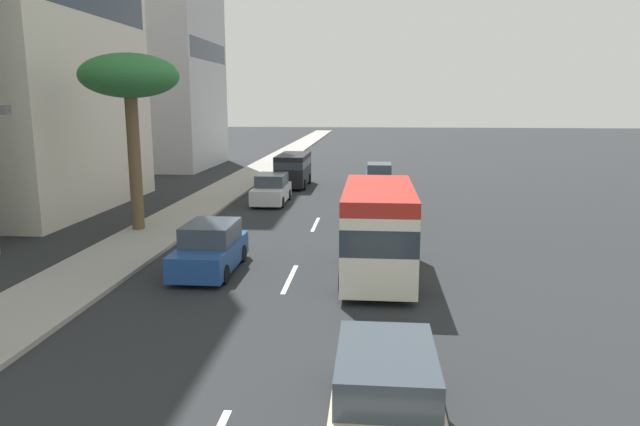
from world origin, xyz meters
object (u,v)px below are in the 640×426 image
object	(u,v)px
van_sixth	(293,168)
car_third	(210,249)
minibus_fourth	(378,228)
palm_tree	(130,80)
car_lead	(379,176)
car_second	(380,206)
car_fifth	(272,190)
car_seventh	(385,391)

from	to	relation	value
van_sixth	car_third	bearing A→B (deg)	-0.32
minibus_fourth	palm_tree	distance (m)	13.44
van_sixth	palm_tree	bearing A→B (deg)	-19.14
car_lead	car_second	distance (m)	11.26
car_third	palm_tree	distance (m)	9.78
van_sixth	car_second	bearing A→B (deg)	27.42
van_sixth	car_lead	bearing A→B (deg)	87.70
car_fifth	van_sixth	xyz separation A→B (m)	(6.91, -0.35, 0.50)
van_sixth	palm_tree	world-z (taller)	palm_tree
palm_tree	car_second	bearing A→B (deg)	-73.18
minibus_fourth	van_sixth	bearing A→B (deg)	15.49
car_third	palm_tree	size ratio (longest dim) A/B	0.54
car_third	car_seventh	bearing A→B (deg)	31.92
van_sixth	car_seventh	xyz separation A→B (m)	(-30.22, -5.83, -0.53)
car_second	palm_tree	bearing A→B (deg)	106.82
car_second	minibus_fourth	bearing A→B (deg)	178.75
car_third	car_fifth	bearing A→B (deg)	-179.03
car_fifth	palm_tree	bearing A→B (deg)	-31.17
car_second	van_sixth	bearing A→B (deg)	27.42
car_second	minibus_fourth	world-z (taller)	minibus_fourth
car_lead	palm_tree	bearing A→B (deg)	142.64
van_sixth	car_seventh	distance (m)	30.79
van_sixth	car_fifth	bearing A→B (deg)	-2.88
palm_tree	van_sixth	bearing A→B (deg)	-19.14
car_fifth	car_seventh	size ratio (longest dim) A/B	0.90
car_lead	minibus_fourth	size ratio (longest dim) A/B	0.68
car_second	palm_tree	distance (m)	13.10
car_fifth	van_sixth	distance (m)	6.94
car_third	minibus_fourth	distance (m)	5.95
car_lead	minibus_fourth	distance (m)	20.57
car_seventh	palm_tree	xyz separation A→B (m)	(15.36, 10.99, 6.05)
minibus_fourth	van_sixth	size ratio (longest dim) A/B	1.21
minibus_fourth	car_seventh	size ratio (longest dim) A/B	1.32
car_lead	van_sixth	distance (m)	6.03
car_third	car_fifth	xyz separation A→B (m)	(13.77, 0.23, 0.00)
car_seventh	car_fifth	bearing A→B (deg)	14.84
car_second	car_fifth	xyz separation A→B (m)	(4.59, 6.31, 0.03)
car_third	minibus_fourth	xyz separation A→B (m)	(-0.11, -5.88, 0.90)
car_fifth	minibus_fourth	bearing A→B (deg)	23.75
car_seventh	car_third	bearing A→B (deg)	31.92
van_sixth	palm_tree	size ratio (longest dim) A/B	0.66
car_second	car_third	bearing A→B (deg)	146.49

